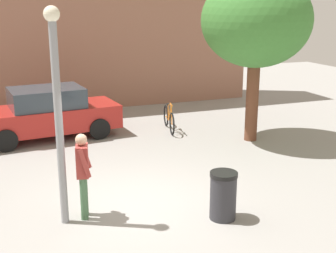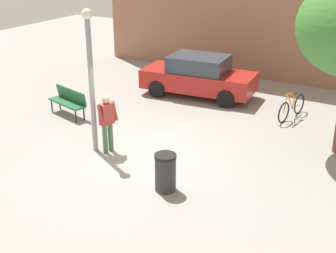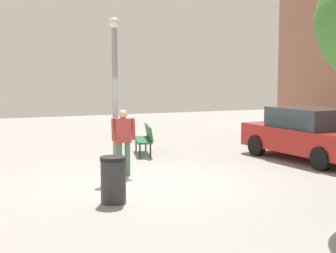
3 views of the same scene
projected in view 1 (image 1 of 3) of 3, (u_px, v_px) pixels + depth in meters
name	position (u px, v px, depth m)	size (l,w,h in m)	color
ground_plane	(134.00, 203.00, 9.30)	(36.00, 36.00, 0.00)	gray
building_facade	(59.00, 0.00, 17.01)	(15.05, 2.00, 8.18)	#9E6B56
lamppost	(58.00, 103.00, 7.90)	(0.28, 0.28, 3.96)	gray
person_by_lamppost	(83.00, 170.00, 8.46)	(0.37, 0.62, 1.67)	#47704C
plaza_tree	(256.00, 21.00, 12.68)	(3.13, 3.13, 4.85)	brown
bicycle_orange	(169.00, 119.00, 14.52)	(0.38, 1.79, 0.97)	black
parked_car_red	(48.00, 113.00, 13.62)	(4.36, 2.17, 1.55)	#AD231E
trash_bin	(223.00, 195.00, 8.53)	(0.53, 0.53, 0.94)	#2D2D33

